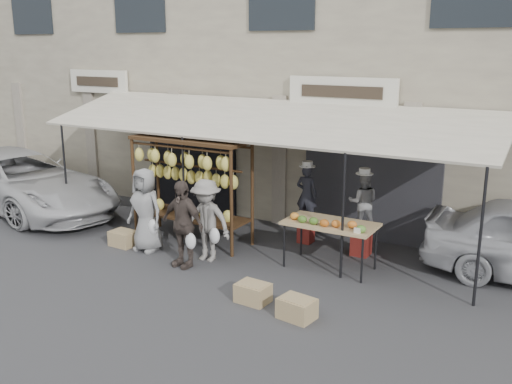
# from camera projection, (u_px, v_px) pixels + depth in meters

# --- Properties ---
(ground_plane) EXTENTS (90.00, 90.00, 0.00)m
(ground_plane) POSITION_uv_depth(u_px,v_px,m) (191.00, 272.00, 10.60)
(ground_plane) COLOR #2D2D30
(shophouse) EXTENTS (24.00, 6.15, 7.30)m
(shophouse) POSITION_uv_depth(u_px,v_px,m) (334.00, 63.00, 15.13)
(shophouse) COLOR #B0A68B
(shophouse) RESTS_ON ground_plane
(awning) EXTENTS (10.00, 2.35, 2.92)m
(awning) POSITION_uv_depth(u_px,v_px,m) (254.00, 120.00, 11.86)
(awning) COLOR beige
(awning) RESTS_ON ground_plane
(banana_rack) EXTENTS (2.60, 0.90, 2.24)m
(banana_rack) POSITION_uv_depth(u_px,v_px,m) (189.00, 170.00, 11.89)
(banana_rack) COLOR #2F200E
(banana_rack) RESTS_ON ground_plane
(produce_table) EXTENTS (1.70, 0.90, 1.04)m
(produce_table) POSITION_uv_depth(u_px,v_px,m) (329.00, 225.00, 10.53)
(produce_table) COLOR tan
(produce_table) RESTS_ON ground_plane
(vendor_left) EXTENTS (0.47, 0.32, 1.28)m
(vendor_left) POSITION_uv_depth(u_px,v_px,m) (307.00, 195.00, 11.94)
(vendor_left) COLOR #212129
(vendor_left) RESTS_ON stool_left
(vendor_right) EXTENTS (0.71, 0.63, 1.21)m
(vendor_right) POSITION_uv_depth(u_px,v_px,m) (363.00, 202.00, 11.20)
(vendor_right) COLOR gray
(vendor_right) RESTS_ON stool_right
(customer_left) EXTENTS (0.86, 0.59, 1.72)m
(customer_left) POSITION_uv_depth(u_px,v_px,m) (145.00, 210.00, 11.53)
(customer_left) COLOR gray
(customer_left) RESTS_ON ground_plane
(customer_mid) EXTENTS (1.02, 0.51, 1.67)m
(customer_mid) POSITION_uv_depth(u_px,v_px,m) (182.00, 224.00, 10.70)
(customer_mid) COLOR #453A34
(customer_mid) RESTS_ON ground_plane
(customer_right) EXTENTS (1.07, 0.64, 1.62)m
(customer_right) POSITION_uv_depth(u_px,v_px,m) (206.00, 220.00, 11.00)
(customer_right) COLOR gray
(customer_right) RESTS_ON ground_plane
(stool_left) EXTENTS (0.37, 0.37, 0.41)m
(stool_left) POSITION_uv_depth(u_px,v_px,m) (306.00, 233.00, 12.15)
(stool_left) COLOR maroon
(stool_left) RESTS_ON ground_plane
(stool_right) EXTENTS (0.42, 0.42, 0.49)m
(stool_right) POSITION_uv_depth(u_px,v_px,m) (361.00, 243.00, 11.41)
(stool_right) COLOR maroon
(stool_right) RESTS_ON ground_plane
(crate_near_a) EXTENTS (0.55, 0.43, 0.31)m
(crate_near_a) POSITION_uv_depth(u_px,v_px,m) (253.00, 293.00, 9.33)
(crate_near_a) COLOR tan
(crate_near_a) RESTS_ON ground_plane
(crate_near_b) EXTENTS (0.59, 0.48, 0.32)m
(crate_near_b) POSITION_uv_depth(u_px,v_px,m) (297.00, 308.00, 8.76)
(crate_near_b) COLOR tan
(crate_near_b) RESTS_ON ground_plane
(crate_far) EXTENTS (0.54, 0.42, 0.32)m
(crate_far) POSITION_uv_depth(u_px,v_px,m) (123.00, 238.00, 11.97)
(crate_far) COLOR tan
(crate_far) RESTS_ON ground_plane
(van) EXTENTS (5.38, 3.38, 2.08)m
(van) POSITION_uv_depth(u_px,v_px,m) (18.00, 166.00, 14.90)
(van) COLOR silver
(van) RESTS_ON ground_plane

